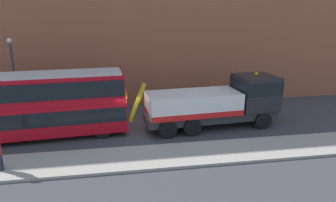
% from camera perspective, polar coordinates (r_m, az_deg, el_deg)
% --- Properties ---
extents(ground_plane, '(120.00, 120.00, 0.00)m').
position_cam_1_polar(ground_plane, '(20.22, -6.14, -5.54)').
color(ground_plane, '#38383D').
extents(near_kerb, '(60.00, 2.80, 0.15)m').
position_cam_1_polar(near_kerb, '(16.37, -5.25, -10.72)').
color(near_kerb, gray).
rests_on(near_kerb, ground_plane).
extents(building_facade, '(60.00, 1.50, 16.00)m').
position_cam_1_polar(building_facade, '(25.30, -7.66, 17.48)').
color(building_facade, '#935138').
rests_on(building_facade, ground_plane).
extents(recovery_tow_truck, '(10.22, 3.36, 3.67)m').
position_cam_1_polar(recovery_tow_truck, '(20.48, 9.51, -0.17)').
color(recovery_tow_truck, '#2D2D2D').
rests_on(recovery_tow_truck, ground_plane).
extents(double_decker_bus, '(11.18, 3.44, 4.06)m').
position_cam_1_polar(double_decker_bus, '(19.94, -24.06, -0.44)').
color(double_decker_bus, '#B70C19').
rests_on(double_decker_bus, ground_plane).
extents(street_lamp, '(0.36, 0.36, 5.83)m').
position_cam_1_polar(street_lamp, '(24.63, -27.30, 5.10)').
color(street_lamp, '#38383D').
rests_on(street_lamp, ground_plane).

